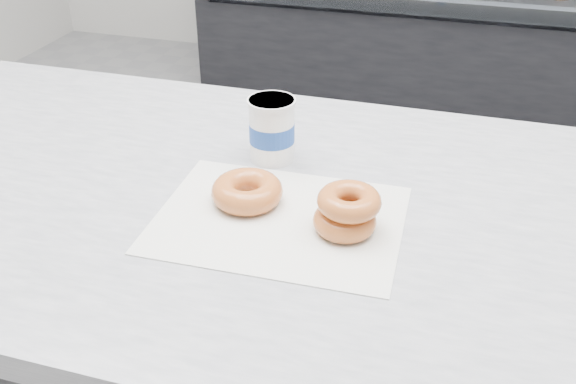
% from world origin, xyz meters
% --- Properties ---
extents(ground, '(5.00, 5.00, 0.00)m').
position_xyz_m(ground, '(0.00, 0.00, 0.00)').
color(ground, gray).
rests_on(ground, ground).
extents(display_case, '(2.40, 0.74, 1.25)m').
position_xyz_m(display_case, '(0.00, 2.12, 0.49)').
color(display_case, black).
rests_on(display_case, ground).
extents(wax_paper, '(0.35, 0.27, 0.00)m').
position_xyz_m(wax_paper, '(0.01, -0.65, 0.90)').
color(wax_paper, silver).
rests_on(wax_paper, counter).
extents(donut_single, '(0.14, 0.14, 0.04)m').
position_xyz_m(donut_single, '(-0.05, -0.62, 0.92)').
color(donut_single, '#C26E35').
rests_on(donut_single, wax_paper).
extents(donut_stack, '(0.11, 0.11, 0.06)m').
position_xyz_m(donut_stack, '(0.10, -0.65, 0.93)').
color(donut_stack, '#C26E35').
rests_on(donut_stack, wax_paper).
extents(coffee_cup, '(0.09, 0.09, 0.10)m').
position_xyz_m(coffee_cup, '(-0.06, -0.48, 0.95)').
color(coffee_cup, white).
rests_on(coffee_cup, counter).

